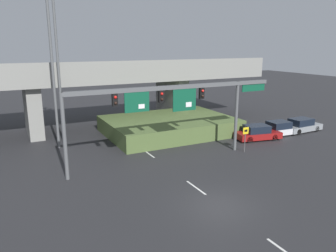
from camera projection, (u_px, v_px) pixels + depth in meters
name	position (u px, v px, depth m)	size (l,w,h in m)	color
ground_plane	(219.00, 204.00, 19.75)	(160.00, 160.00, 0.00)	#262628
lane_markings	(149.00, 154.00, 28.92)	(0.14, 34.13, 0.01)	silver
signal_gantry	(173.00, 100.00, 25.92)	(18.19, 0.44, 6.27)	#515456
speed_limit_sign	(245.00, 136.00, 28.91)	(0.60, 0.11, 2.36)	#4C4C4C
highway_light_pole_near	(52.00, 58.00, 28.66)	(0.70, 0.36, 15.77)	#515456
highway_light_pole_far	(58.00, 68.00, 30.62)	(0.70, 0.36, 13.70)	#515456
overpass_bridge	(108.00, 79.00, 37.57)	(39.10, 8.00, 7.73)	gray
grass_embankment	(169.00, 126.00, 35.52)	(13.26, 9.65, 1.67)	#4C6033
parked_sedan_near_right	(257.00, 133.00, 33.10)	(4.79, 2.71, 1.50)	maroon
parked_sedan_mid_right	(279.00, 129.00, 34.83)	(4.37, 2.12, 1.48)	silver
parked_sedan_far_right	(301.00, 126.00, 36.16)	(4.75, 2.02, 1.49)	gray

